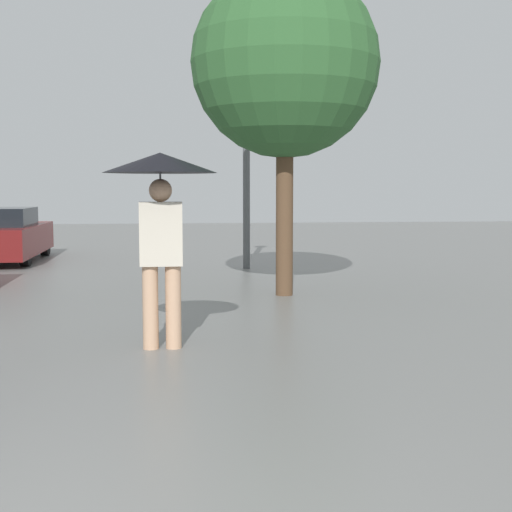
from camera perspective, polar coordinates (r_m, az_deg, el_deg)
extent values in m
cylinder|color=tan|center=(7.35, -8.44, -4.08)|extent=(0.16, 0.16, 0.86)
cylinder|color=tan|center=(7.35, -6.63, -4.06)|extent=(0.16, 0.16, 0.86)
cube|color=beige|center=(7.26, -7.61, 1.77)|extent=(0.43, 0.25, 0.64)
sphere|color=tan|center=(7.25, -7.65, 5.22)|extent=(0.23, 0.23, 0.23)
cylinder|color=#515456|center=(7.25, -7.64, 3.94)|extent=(0.02, 0.02, 0.68)
cone|color=black|center=(7.25, -7.68, 7.41)|extent=(1.15, 1.15, 0.20)
cylinder|color=black|center=(17.96, -16.53, 0.96)|extent=(0.18, 0.58, 0.58)
cylinder|color=black|center=(15.60, -17.98, 0.26)|extent=(0.18, 0.58, 0.58)
cylinder|color=brown|center=(10.83, 2.30, 3.98)|extent=(0.26, 0.26, 2.72)
sphere|color=#2D5B2D|center=(10.98, 2.34, 15.17)|extent=(2.81, 2.81, 2.81)
cylinder|color=#515456|center=(14.41, -0.77, 6.24)|extent=(0.14, 0.14, 3.66)
sphere|color=beige|center=(14.56, -0.78, 13.87)|extent=(0.35, 0.35, 0.35)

